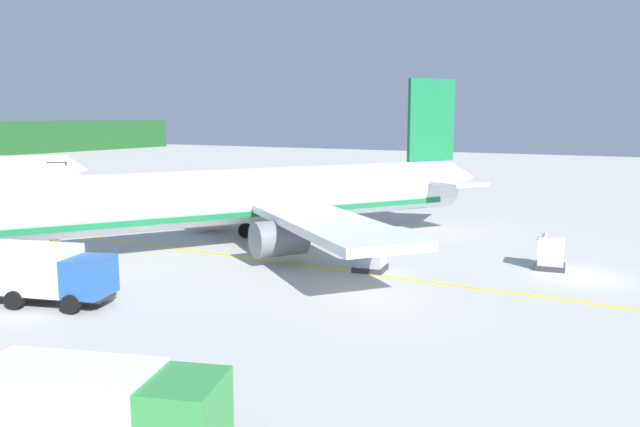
{
  "coord_description": "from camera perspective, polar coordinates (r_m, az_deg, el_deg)",
  "views": [
    {
      "loc": [
        -36.93,
        -3.64,
        8.91
      ],
      "look_at": [
        -0.54,
        16.62,
        2.46
      ],
      "focal_mm": 35.07,
      "sensor_mm": 36.0,
      "label": 1
    }
  ],
  "objects": [
    {
      "name": "ground",
      "position": [
        64.12,
        -25.06,
        -0.11
      ],
      "size": [
        240.0,
        320.0,
        0.2
      ],
      "primitive_type": "cube",
      "color": "#B7B5AD"
    },
    {
      "name": "apron_guide_line",
      "position": [
        38.96,
        -3.92,
        -4.43
      ],
      "size": [
        0.3,
        60.0,
        0.01
      ],
      "primitive_type": "cube",
      "color": "yellow",
      "rests_on": "ground"
    },
    {
      "name": "cargo_container_mid",
      "position": [
        39.33,
        20.29,
        -3.38
      ],
      "size": [
        1.84,
        1.84,
        2.07
      ],
      "color": "#333338",
      "rests_on": "ground"
    },
    {
      "name": "service_truck_baggage",
      "position": [
        32.77,
        -23.95,
        -4.89
      ],
      "size": [
        3.93,
        6.91,
        2.84
      ],
      "color": "#2659A5",
      "rests_on": "ground"
    },
    {
      "name": "crew_marshaller",
      "position": [
        42.59,
        -23.05,
        -2.56
      ],
      "size": [
        0.61,
        0.34,
        1.75
      ],
      "color": "#191E33",
      "rests_on": "ground"
    },
    {
      "name": "cargo_container_near",
      "position": [
        36.65,
        4.64,
        -3.8
      ],
      "size": [
        2.02,
        2.02,
        1.98
      ],
      "color": "#333338",
      "rests_on": "ground"
    },
    {
      "name": "service_truck_catering",
      "position": [
        17.92,
        -19.48,
        -16.33
      ],
      "size": [
        4.13,
        6.92,
        2.5
      ],
      "color": "#338C3F",
      "rests_on": "ground"
    },
    {
      "name": "airliner_foreground",
      "position": [
        43.65,
        -6.78,
        1.48
      ],
      "size": [
        36.78,
        31.3,
        11.9
      ],
      "color": "silver",
      "rests_on": "ground"
    }
  ]
}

